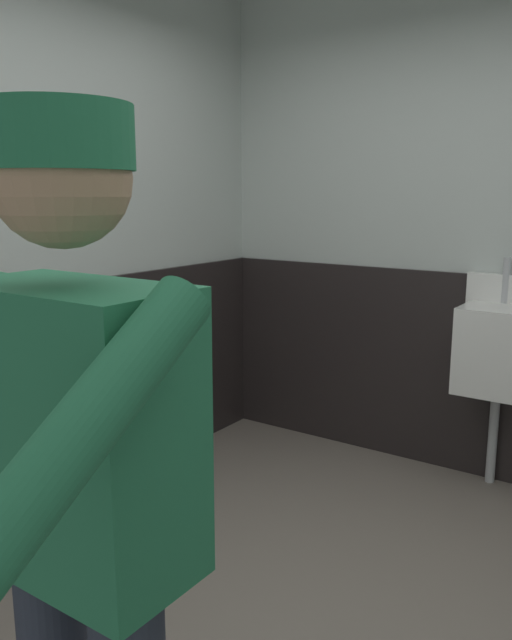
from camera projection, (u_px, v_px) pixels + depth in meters
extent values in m
cube|color=silver|center=(490.00, 227.00, 3.42)|extent=(3.82, 0.12, 2.78)
cube|color=black|center=(476.00, 377.00, 3.52)|extent=(3.22, 0.03, 1.14)
cube|color=black|center=(20.00, 411.00, 2.97)|extent=(0.03, 3.60, 1.14)
cube|color=white|center=(502.00, 335.00, 3.39)|extent=(0.40, 0.05, 0.65)
cube|color=white|center=(493.00, 350.00, 3.26)|extent=(0.34, 0.30, 0.45)
cylinder|color=#B7BABF|center=(506.00, 280.00, 3.33)|extent=(0.04, 0.04, 0.24)
cylinder|color=#B7BABF|center=(493.00, 435.00, 3.47)|extent=(0.05, 0.05, 0.55)
cube|color=#26724C|center=(76.00, 429.00, 1.15)|extent=(0.45, 0.24, 0.53)
cylinder|color=#26724C|center=(70.00, 446.00, 0.80)|extent=(0.09, 0.50, 0.39)
sphere|color=tan|center=(61.00, 178.00, 1.06)|extent=(0.24, 0.24, 0.24)
cylinder|color=#26724C|center=(58.00, 137.00, 1.05)|extent=(0.25, 0.25, 0.11)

